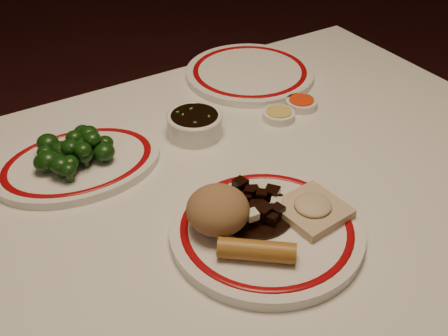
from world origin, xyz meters
The scene contains 12 objects.
dining_table centered at (0.00, 0.00, 0.66)m, with size 1.20×0.90×0.75m.
main_plate centered at (-0.02, -0.11, 0.76)m, with size 0.32×0.32×0.02m.
rice_mound centered at (-0.08, -0.07, 0.80)m, with size 0.09×0.09×0.07m, color #976C47.
spring_roll centered at (-0.07, -0.15, 0.78)m, with size 0.03×0.03×0.11m, color #A46E28.
fried_wonton centered at (0.05, -0.12, 0.78)m, with size 0.10×0.10×0.03m.
stirfry_heap centered at (-0.02, -0.07, 0.78)m, with size 0.12×0.12×0.03m.
broccoli_plate centered at (-0.20, 0.20, 0.76)m, with size 0.31×0.27×0.02m.
broccoli_pile centered at (-0.20, 0.20, 0.79)m, with size 0.14×0.12×0.05m.
soy_bowl centered at (0.02, 0.19, 0.77)m, with size 0.10×0.10×0.04m.
sweet_sour_dish centered at (0.26, 0.16, 0.76)m, with size 0.06×0.06×0.02m.
mustard_dish centered at (0.19, 0.15, 0.76)m, with size 0.06×0.06×0.02m.
far_plate centered at (0.24, 0.33, 0.76)m, with size 0.32×0.32×0.02m.
Camera 1 is at (-0.40, -0.59, 1.33)m, focal length 45.00 mm.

